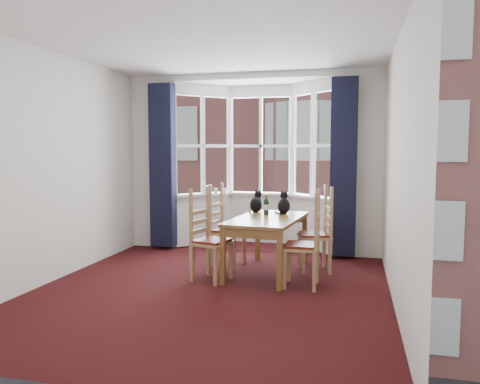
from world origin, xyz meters
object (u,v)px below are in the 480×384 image
(cat_right, at_px, (284,205))
(wine_bottle, at_px, (266,206))
(chair_right_near, at_px, (309,247))
(chair_left_far, at_px, (222,231))
(dining_table, at_px, (267,224))
(candle_tall, at_px, (207,189))
(candle_extra, at_px, (225,191))
(chair_right_far, at_px, (321,236))
(cat_left, at_px, (256,203))
(chair_left_near, at_px, (206,242))
(candle_short, at_px, (216,191))

(cat_right, height_order, wine_bottle, cat_right)
(chair_right_near, xyz_separation_m, wine_bottle, (-0.65, 0.77, 0.38))
(chair_left_far, distance_m, chair_right_near, 1.51)
(dining_table, distance_m, chair_right_near, 0.79)
(candle_tall, xyz_separation_m, candle_extra, (0.30, 0.05, -0.03))
(chair_right_far, height_order, cat_left, cat_left)
(chair_left_near, relative_size, chair_left_far, 1.00)
(dining_table, distance_m, candle_short, 2.06)
(chair_right_near, bearing_deg, candle_short, 129.51)
(chair_left_near, xyz_separation_m, chair_right_near, (1.28, -0.03, 0.00))
(cat_left, xyz_separation_m, candle_extra, (-0.79, 1.20, 0.06))
(wine_bottle, relative_size, candle_tall, 1.97)
(chair_right_near, height_order, cat_left, cat_left)
(cat_left, distance_m, wine_bottle, 0.29)
(cat_left, distance_m, candle_tall, 1.59)
(chair_left_far, bearing_deg, dining_table, -22.48)
(chair_right_near, bearing_deg, candle_extra, 126.78)
(chair_left_far, distance_m, chair_right_far, 1.37)
(cat_left, relative_size, candle_extra, 3.83)
(chair_left_far, height_order, chair_right_far, same)
(candle_tall, bearing_deg, chair_right_far, -33.97)
(chair_left_far, xyz_separation_m, cat_left, (0.44, 0.20, 0.38))
(chair_right_far, xyz_separation_m, cat_right, (-0.52, 0.15, 0.39))
(candle_short, bearing_deg, chair_right_near, -50.49)
(dining_table, distance_m, chair_left_far, 0.77)
(dining_table, relative_size, cat_right, 4.78)
(dining_table, height_order, chair_right_far, chair_right_far)
(candle_short, bearing_deg, candle_tall, -168.84)
(cat_left, bearing_deg, wine_bottle, -49.78)
(dining_table, xyz_separation_m, wine_bottle, (-0.07, 0.27, 0.20))
(wine_bottle, height_order, candle_tall, candle_tall)
(candle_tall, bearing_deg, cat_left, -46.24)
(chair_right_far, distance_m, candle_extra, 2.27)
(chair_right_far, relative_size, candle_short, 10.00)
(cat_right, bearing_deg, dining_table, -110.15)
(candle_tall, bearing_deg, chair_left_far, -64.07)
(chair_left_near, xyz_separation_m, cat_right, (0.84, 0.89, 0.39))
(chair_right_far, distance_m, cat_right, 0.67)
(chair_left_near, relative_size, chair_right_far, 1.00)
(chair_left_near, height_order, chair_right_far, same)
(chair_left_far, distance_m, candle_extra, 1.50)
(wine_bottle, distance_m, candle_short, 1.79)
(chair_left_near, bearing_deg, candle_short, 103.38)
(chair_left_far, bearing_deg, candle_extra, 104.06)
(chair_left_far, xyz_separation_m, chair_right_near, (1.28, -0.79, 0.00))
(chair_left_far, distance_m, cat_right, 0.94)
(dining_table, relative_size, chair_left_far, 1.69)
(chair_left_near, distance_m, candle_tall, 2.25)
(chair_right_near, relative_size, wine_bottle, 3.40)
(chair_left_far, xyz_separation_m, chair_right_far, (1.37, -0.02, 0.00))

